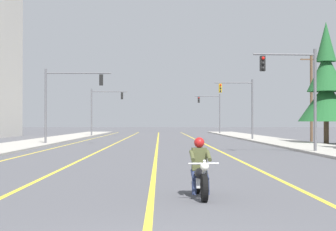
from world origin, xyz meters
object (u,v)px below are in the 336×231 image
object	(u,v)px
traffic_signal_near_right	(298,85)
traffic_signal_mid_left	(102,105)
traffic_signal_far_right	(213,108)
conifer_tree_right_verge_far	(326,88)
motorcycle_with_rider	(200,173)
utility_pole_right_far	(311,96)
traffic_signal_mid_right	(242,101)
traffic_signal_near_left	(65,94)

from	to	relation	value
traffic_signal_near_right	traffic_signal_mid_left	size ratio (longest dim) A/B	1.00
traffic_signal_mid_left	traffic_signal_far_right	distance (m)	20.68
traffic_signal_near_right	conifer_tree_right_verge_far	distance (m)	14.73
conifer_tree_right_verge_far	motorcycle_with_rider	bearing A→B (deg)	-111.33
motorcycle_with_rider	utility_pole_right_far	xyz separation A→B (m)	(13.46, 39.71, 3.73)
utility_pole_right_far	traffic_signal_mid_right	bearing A→B (deg)	149.60
traffic_signal_near_left	traffic_signal_mid_right	world-z (taller)	same
traffic_signal_far_right	traffic_signal_near_right	bearing A→B (deg)	-90.02
traffic_signal_mid_left	utility_pole_right_far	size ratio (longest dim) A/B	0.75
motorcycle_with_rider	traffic_signal_mid_left	world-z (taller)	traffic_signal_mid_left
traffic_signal_mid_right	traffic_signal_far_right	xyz separation A→B (m)	(-0.12, 30.02, 0.00)
traffic_signal_near_right	traffic_signal_far_right	world-z (taller)	same
utility_pole_right_far	conifer_tree_right_verge_far	world-z (taller)	conifer_tree_right_verge_far
traffic_signal_mid_right	utility_pole_right_far	bearing A→B (deg)	-30.40
traffic_signal_far_right	conifer_tree_right_verge_far	distance (m)	40.69
motorcycle_with_rider	utility_pole_right_far	size ratio (longest dim) A/B	0.27
traffic_signal_near_right	traffic_signal_mid_right	xyz separation A→B (m)	(0.14, 23.83, 0.01)
traffic_signal_far_right	utility_pole_right_far	size ratio (longest dim) A/B	0.75
traffic_signal_mid_left	traffic_signal_near_left	bearing A→B (deg)	-90.40
traffic_signal_far_right	traffic_signal_mid_right	bearing A→B (deg)	-89.77
motorcycle_with_rider	traffic_signal_mid_left	xyz separation A→B (m)	(-8.56, 59.95, 3.50)
traffic_signal_mid_right	traffic_signal_far_right	world-z (taller)	same
traffic_signal_near_left	traffic_signal_far_right	distance (m)	43.95
motorcycle_with_rider	conifer_tree_right_verge_far	world-z (taller)	conifer_tree_right_verge_far
motorcycle_with_rider	utility_pole_right_far	distance (m)	42.10
motorcycle_with_rider	traffic_signal_near_right	distance (m)	21.05
traffic_signal_near_right	conifer_tree_right_verge_far	world-z (taller)	conifer_tree_right_verge_far
utility_pole_right_far	traffic_signal_near_left	bearing A→B (deg)	-161.74
traffic_signal_mid_left	utility_pole_right_far	bearing A→B (deg)	-42.59
traffic_signal_near_left	traffic_signal_mid_left	bearing A→B (deg)	89.60
traffic_signal_mid_right	conifer_tree_right_verge_far	world-z (taller)	conifer_tree_right_verge_far
traffic_signal_near_right	traffic_signal_far_right	size ratio (longest dim) A/B	1.00
motorcycle_with_rider	traffic_signal_mid_left	distance (m)	60.66
traffic_signal_far_right	conifer_tree_right_verge_far	xyz separation A→B (m)	(5.69, -40.29, 0.66)
traffic_signal_far_right	utility_pole_right_far	distance (m)	34.20
traffic_signal_near_right	traffic_signal_near_left	size ratio (longest dim) A/B	1.00
traffic_signal_near_left	conifer_tree_right_verge_far	distance (m)	21.67
traffic_signal_near_right	utility_pole_right_far	size ratio (longest dim) A/B	0.75
traffic_signal_near_right	traffic_signal_near_left	xyz separation A→B (m)	(-15.94, 12.90, 0.10)
motorcycle_with_rider	traffic_signal_far_right	size ratio (longest dim) A/B	0.35
traffic_signal_mid_right	traffic_signal_mid_left	bearing A→B (deg)	133.67
traffic_signal_mid_left	conifer_tree_right_verge_far	bearing A→B (deg)	-51.43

